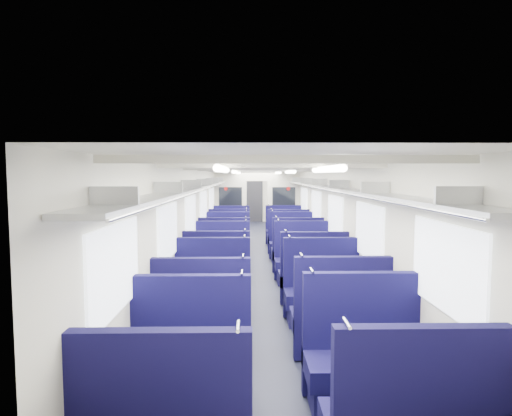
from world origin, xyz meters
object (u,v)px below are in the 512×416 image
at_px(seat_4, 203,325).
at_px(seat_14, 227,246).
at_px(seat_2, 189,369).
at_px(seat_15, 292,245).
at_px(seat_3, 364,364).
at_px(bulkhead, 257,204).
at_px(seat_9, 313,280).
at_px(seat_10, 222,263).
at_px(seat_11, 303,263).
at_px(seat_16, 229,238).
at_px(seat_13, 297,254).
at_px(seat_18, 231,234).
at_px(seat_7, 323,296).
at_px(end_door, 255,200).
at_px(seat_6, 212,296).
at_px(seat_5, 339,323).
at_px(seat_17, 288,239).
at_px(seat_19, 284,233).
at_px(seat_12, 225,254).
at_px(seat_8, 217,278).

relative_size(seat_4, seat_14, 1.00).
height_order(seat_2, seat_15, same).
relative_size(seat_2, seat_3, 1.00).
height_order(bulkhead, seat_9, bulkhead).
bearing_deg(bulkhead, seat_10, -98.76).
relative_size(seat_11, seat_16, 1.00).
xyz_separation_m(seat_10, seat_13, (1.66, 0.98, 0.00)).
relative_size(seat_13, seat_18, 1.00).
bearing_deg(seat_7, seat_2, -124.71).
bearing_deg(seat_16, seat_13, -55.96).
xyz_separation_m(end_door, seat_15, (0.83, -9.16, -0.60)).
distance_m(seat_6, seat_7, 1.66).
relative_size(seat_10, seat_14, 1.00).
relative_size(end_door, seat_10, 1.56).
bearing_deg(seat_7, seat_11, 90.00).
height_order(seat_11, seat_16, same).
xyz_separation_m(seat_5, seat_11, (0.00, 3.54, 0.00)).
xyz_separation_m(seat_6, seat_14, (0.00, 4.53, 0.00)).
bearing_deg(seat_2, seat_11, 70.72).
xyz_separation_m(end_door, seat_5, (0.83, -14.90, -0.60)).
bearing_deg(seat_5, seat_17, 90.00).
bearing_deg(seat_7, seat_10, 125.19).
bearing_deg(seat_5, seat_4, -178.27).
xyz_separation_m(seat_4, seat_5, (1.66, 0.05, 0.00)).
bearing_deg(end_door, seat_5, -86.81).
bearing_deg(seat_4, seat_2, -90.00).
distance_m(seat_5, seat_19, 8.09).
bearing_deg(seat_4, seat_9, 53.13).
bearing_deg(seat_15, seat_19, 90.00).
bearing_deg(seat_14, seat_16, 90.00).
bearing_deg(seat_2, seat_13, 73.85).
distance_m(seat_3, seat_16, 8.27).
relative_size(seat_13, seat_14, 1.00).
relative_size(seat_6, seat_14, 1.00).
distance_m(seat_2, seat_18, 9.15).
bearing_deg(seat_17, seat_3, -90.00).
height_order(seat_7, seat_12, same).
bearing_deg(seat_5, seat_18, 101.80).
distance_m(seat_13, seat_19, 3.57).
relative_size(seat_10, seat_13, 1.00).
bearing_deg(seat_12, seat_3, -73.72).
bearing_deg(seat_14, seat_8, -90.00).
xyz_separation_m(seat_3, seat_14, (-1.66, 6.87, 0.00)).
bearing_deg(bulkhead, seat_13, -79.34).
bearing_deg(end_door, seat_6, -93.47).
relative_size(seat_3, seat_19, 1.00).
relative_size(seat_14, seat_18, 1.00).
xyz_separation_m(seat_4, seat_9, (1.66, 2.21, 0.00)).
relative_size(seat_15, seat_18, 1.00).
relative_size(seat_5, seat_19, 1.00).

